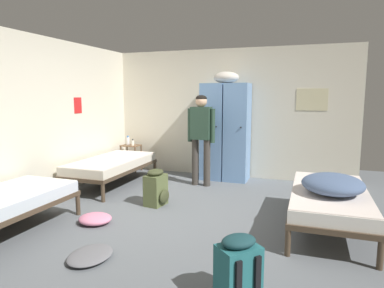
{
  "coord_description": "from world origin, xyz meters",
  "views": [
    {
      "loc": [
        1.57,
        -4.23,
        1.63
      ],
      "look_at": [
        0.0,
        0.24,
        0.95
      ],
      "focal_mm": 31.92,
      "sensor_mm": 36.0,
      "label": 1
    }
  ],
  "objects_px": {
    "locker_bank": "(225,130)",
    "backpack_teal": "(237,269)",
    "shelf_unit": "(131,155)",
    "person_traveler": "(201,132)",
    "water_bottle": "(128,141)",
    "bedding_heap": "(333,184)",
    "lotion_bottle": "(133,143)",
    "bed_right": "(329,198)",
    "bed_left_rear": "(112,165)",
    "clothes_pile_pink": "(95,219)",
    "backpack_olive": "(156,188)",
    "clothes_pile_grey": "(90,255)"
  },
  "relations": [
    {
      "from": "locker_bank",
      "to": "backpack_teal",
      "type": "distance_m",
      "value": 4.07
    },
    {
      "from": "shelf_unit",
      "to": "backpack_teal",
      "type": "bearing_deg",
      "value": -51.1
    },
    {
      "from": "person_traveler",
      "to": "backpack_teal",
      "type": "distance_m",
      "value": 3.61
    },
    {
      "from": "water_bottle",
      "to": "bedding_heap",
      "type": "bearing_deg",
      "value": -29.15
    },
    {
      "from": "locker_bank",
      "to": "lotion_bottle",
      "type": "distance_m",
      "value": 2.04
    },
    {
      "from": "shelf_unit",
      "to": "bed_right",
      "type": "xyz_separation_m",
      "value": [
        3.89,
        -2.05,
        0.04
      ]
    },
    {
      "from": "bed_left_rear",
      "to": "clothes_pile_pink",
      "type": "distance_m",
      "value": 1.93
    },
    {
      "from": "shelf_unit",
      "to": "person_traveler",
      "type": "relative_size",
      "value": 0.35
    },
    {
      "from": "bed_right",
      "to": "lotion_bottle",
      "type": "distance_m",
      "value": 4.32
    },
    {
      "from": "shelf_unit",
      "to": "clothes_pile_pink",
      "type": "height_order",
      "value": "shelf_unit"
    },
    {
      "from": "person_traveler",
      "to": "bed_left_rear",
      "type": "bearing_deg",
      "value": -161.15
    },
    {
      "from": "bedding_heap",
      "to": "shelf_unit",
      "type": "bearing_deg",
      "value": 150.58
    },
    {
      "from": "locker_bank",
      "to": "bed_right",
      "type": "bearing_deg",
      "value": -48.38
    },
    {
      "from": "bed_left_rear",
      "to": "person_traveler",
      "type": "height_order",
      "value": "person_traveler"
    },
    {
      "from": "backpack_teal",
      "to": "backpack_olive",
      "type": "xyz_separation_m",
      "value": [
        -1.63,
        1.96,
        0.0
      ]
    },
    {
      "from": "bedding_heap",
      "to": "locker_bank",
      "type": "bearing_deg",
      "value": 129.84
    },
    {
      "from": "bed_right",
      "to": "backpack_olive",
      "type": "xyz_separation_m",
      "value": [
        -2.38,
        0.12,
        -0.12
      ]
    },
    {
      "from": "backpack_olive",
      "to": "shelf_unit",
      "type": "bearing_deg",
      "value": 127.94
    },
    {
      "from": "backpack_teal",
      "to": "locker_bank",
      "type": "bearing_deg",
      "value": 105.24
    },
    {
      "from": "lotion_bottle",
      "to": "backpack_teal",
      "type": "bearing_deg",
      "value": -51.44
    },
    {
      "from": "shelf_unit",
      "to": "bed_right",
      "type": "bearing_deg",
      "value": -27.78
    },
    {
      "from": "locker_bank",
      "to": "clothes_pile_grey",
      "type": "distance_m",
      "value": 3.82
    },
    {
      "from": "locker_bank",
      "to": "water_bottle",
      "type": "xyz_separation_m",
      "value": [
        -2.16,
        0.04,
        -0.31
      ]
    },
    {
      "from": "shelf_unit",
      "to": "bed_right",
      "type": "relative_size",
      "value": 0.3
    },
    {
      "from": "locker_bank",
      "to": "lotion_bottle",
      "type": "relative_size",
      "value": 14.98
    },
    {
      "from": "bed_right",
      "to": "clothes_pile_grey",
      "type": "xyz_separation_m",
      "value": [
        -2.28,
        -1.65,
        -0.34
      ]
    },
    {
      "from": "backpack_teal",
      "to": "person_traveler",
      "type": "bearing_deg",
      "value": 112.5
    },
    {
      "from": "water_bottle",
      "to": "backpack_teal",
      "type": "height_order",
      "value": "water_bottle"
    },
    {
      "from": "bed_left_rear",
      "to": "backpack_olive",
      "type": "height_order",
      "value": "backpack_olive"
    },
    {
      "from": "clothes_pile_grey",
      "to": "lotion_bottle",
      "type": "bearing_deg",
      "value": 112.8
    },
    {
      "from": "water_bottle",
      "to": "backpack_teal",
      "type": "bearing_deg",
      "value": -50.54
    },
    {
      "from": "bed_right",
      "to": "bedding_heap",
      "type": "relative_size",
      "value": 2.48
    },
    {
      "from": "locker_bank",
      "to": "water_bottle",
      "type": "height_order",
      "value": "locker_bank"
    },
    {
      "from": "shelf_unit",
      "to": "bedding_heap",
      "type": "height_order",
      "value": "bedding_heap"
    },
    {
      "from": "backpack_olive",
      "to": "clothes_pile_grey",
      "type": "relative_size",
      "value": 1.06
    },
    {
      "from": "lotion_bottle",
      "to": "backpack_olive",
      "type": "height_order",
      "value": "lotion_bottle"
    },
    {
      "from": "locker_bank",
      "to": "shelf_unit",
      "type": "xyz_separation_m",
      "value": [
        -2.08,
        0.02,
        -0.62
      ]
    },
    {
      "from": "shelf_unit",
      "to": "clothes_pile_grey",
      "type": "height_order",
      "value": "shelf_unit"
    },
    {
      "from": "lotion_bottle",
      "to": "clothes_pile_pink",
      "type": "distance_m",
      "value": 3.05
    },
    {
      "from": "lotion_bottle",
      "to": "backpack_olive",
      "type": "xyz_separation_m",
      "value": [
        1.44,
        -1.89,
        -0.37
      ]
    },
    {
      "from": "locker_bank",
      "to": "bed_right",
      "type": "distance_m",
      "value": 2.78
    },
    {
      "from": "locker_bank",
      "to": "bed_right",
      "type": "xyz_separation_m",
      "value": [
        1.8,
        -2.03,
        -0.59
      ]
    },
    {
      "from": "clothes_pile_pink",
      "to": "lotion_bottle",
      "type": "bearing_deg",
      "value": 109.73
    },
    {
      "from": "bed_right",
      "to": "lotion_bottle",
      "type": "relative_size",
      "value": 13.75
    },
    {
      "from": "locker_bank",
      "to": "clothes_pile_grey",
      "type": "xyz_separation_m",
      "value": [
        -0.48,
        -3.68,
        -0.93
      ]
    },
    {
      "from": "person_traveler",
      "to": "lotion_bottle",
      "type": "xyz_separation_m",
      "value": [
        -1.72,
        0.59,
        -0.35
      ]
    },
    {
      "from": "person_traveler",
      "to": "backpack_teal",
      "type": "height_order",
      "value": "person_traveler"
    },
    {
      "from": "water_bottle",
      "to": "bed_left_rear",
      "type": "bearing_deg",
      "value": -74.25
    },
    {
      "from": "backpack_teal",
      "to": "clothes_pile_grey",
      "type": "distance_m",
      "value": 1.56
    },
    {
      "from": "bed_right",
      "to": "water_bottle",
      "type": "bearing_deg",
      "value": 152.47
    }
  ]
}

